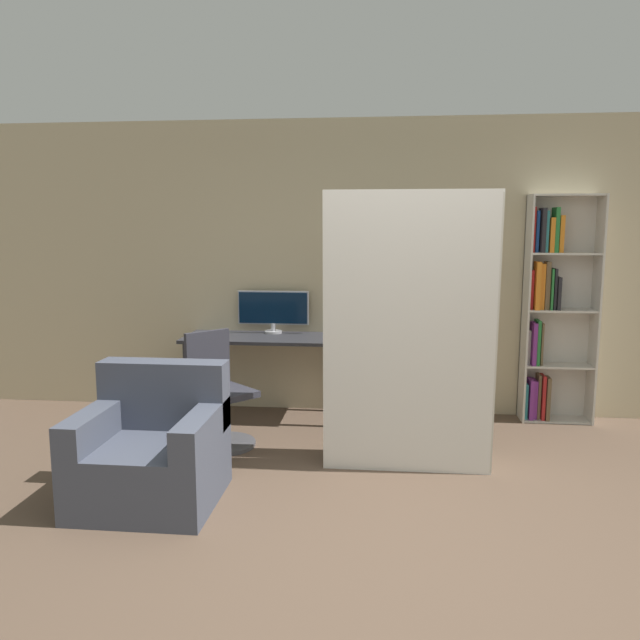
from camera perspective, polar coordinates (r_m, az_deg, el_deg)
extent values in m
plane|color=brown|center=(3.49, 7.68, -21.33)|extent=(16.00, 16.00, 0.00)
cube|color=#C6B793|center=(5.81, 7.21, 4.69)|extent=(8.00, 0.06, 2.70)
cube|color=#2D2D33|center=(5.67, -5.49, -1.64)|extent=(1.37, 0.58, 0.03)
cylinder|color=#2D2D33|center=(5.69, -12.11, -5.62)|extent=(0.05, 0.05, 0.72)
cylinder|color=#2D2D33|center=(5.44, 0.57, -6.09)|extent=(0.05, 0.05, 0.72)
cylinder|color=#2D2D33|center=(6.12, -10.76, -4.58)|extent=(0.05, 0.05, 0.72)
cylinder|color=#2D2D33|center=(5.89, 1.00, -4.95)|extent=(0.05, 0.05, 0.72)
cylinder|color=#B7B7BC|center=(5.84, -4.28, -1.09)|extent=(0.16, 0.16, 0.02)
cylinder|color=#B7B7BC|center=(5.83, -4.29, -0.64)|extent=(0.04, 0.04, 0.07)
cube|color=#B7B7BC|center=(5.81, -4.30, 1.13)|extent=(0.66, 0.02, 0.31)
cube|color=#0A1E38|center=(5.80, -4.31, 1.12)|extent=(0.64, 0.03, 0.29)
cylinder|color=#4C4C51|center=(5.14, -8.86, -11.11)|extent=(0.52, 0.52, 0.03)
cylinder|color=#4C4C51|center=(5.07, -8.91, -8.96)|extent=(0.05, 0.05, 0.37)
cube|color=#33333D|center=(5.01, -8.96, -6.65)|extent=(0.62, 0.62, 0.05)
cube|color=#33333D|center=(5.12, -10.24, -3.48)|extent=(0.30, 0.32, 0.45)
cube|color=beige|center=(5.81, 18.28, 0.90)|extent=(0.02, 0.26, 2.01)
cube|color=beige|center=(5.97, 23.89, 0.78)|extent=(0.02, 0.26, 2.01)
cube|color=beige|center=(6.00, 20.82, 1.00)|extent=(0.61, 0.02, 2.01)
cube|color=beige|center=(6.09, 20.61, -8.48)|extent=(0.58, 0.23, 0.02)
cube|color=beige|center=(5.96, 20.86, -3.90)|extent=(0.58, 0.23, 0.02)
cube|color=beige|center=(5.88, 21.12, 0.84)|extent=(0.58, 0.23, 0.02)
cube|color=beige|center=(5.84, 21.39, 5.68)|extent=(0.58, 0.23, 0.02)
cube|color=beige|center=(5.84, 21.66, 10.56)|extent=(0.58, 0.23, 0.02)
cube|color=teal|center=(6.00, 18.19, -6.95)|extent=(0.03, 0.17, 0.32)
cube|color=#7A2D84|center=(5.98, 18.65, -6.81)|extent=(0.04, 0.18, 0.36)
cube|color=#7A2D84|center=(6.01, 18.96, -6.79)|extent=(0.03, 0.17, 0.35)
cube|color=brown|center=(6.00, 19.29, -6.57)|extent=(0.02, 0.14, 0.40)
cube|color=red|center=(5.99, 19.65, -6.63)|extent=(0.03, 0.16, 0.40)
cube|color=brown|center=(5.98, 20.04, -6.73)|extent=(0.03, 0.14, 0.39)
cube|color=silver|center=(5.92, 18.40, -2.29)|extent=(0.04, 0.13, 0.30)
cube|color=#7A2D84|center=(5.86, 18.90, -2.03)|extent=(0.03, 0.17, 0.38)
cube|color=#287A38|center=(5.88, 19.22, -1.92)|extent=(0.03, 0.17, 0.40)
cube|color=brown|center=(5.90, 19.50, -2.02)|extent=(0.02, 0.17, 0.38)
cube|color=red|center=(5.82, 18.64, 2.69)|extent=(0.03, 0.18, 0.34)
cube|color=orange|center=(5.76, 19.21, 2.98)|extent=(0.04, 0.14, 0.42)
cube|color=orange|center=(5.82, 19.56, 2.92)|extent=(0.04, 0.14, 0.40)
cube|color=brown|center=(5.82, 20.00, 2.99)|extent=(0.04, 0.13, 0.42)
cube|color=#287A38|center=(5.83, 20.30, 2.68)|extent=(0.02, 0.18, 0.36)
cube|color=#232328|center=(5.85, 20.55, 2.69)|extent=(0.02, 0.18, 0.36)
cube|color=#232328|center=(5.85, 20.85, 2.33)|extent=(0.03, 0.19, 0.29)
cube|color=red|center=(5.80, 18.85, 7.82)|extent=(0.02, 0.16, 0.39)
cube|color=#1E4C9E|center=(5.80, 19.16, 7.64)|extent=(0.02, 0.13, 0.36)
cube|color=#232328|center=(5.76, 19.65, 7.73)|extent=(0.03, 0.17, 0.38)
cube|color=teal|center=(5.81, 19.88, 7.61)|extent=(0.02, 0.19, 0.36)
cube|color=orange|center=(5.80, 20.32, 7.29)|extent=(0.04, 0.17, 0.30)
cube|color=#287A38|center=(5.81, 20.70, 7.71)|extent=(0.03, 0.17, 0.39)
cube|color=orange|center=(5.82, 21.12, 7.35)|extent=(0.04, 0.14, 0.32)
cube|color=silver|center=(4.40, 8.11, -1.25)|extent=(1.19, 0.24, 1.98)
cube|color=beige|center=(4.46, 15.70, -1.35)|extent=(0.01, 0.25, 1.95)
cube|color=silver|center=(4.61, 8.02, -0.81)|extent=(1.19, 0.22, 1.98)
cube|color=beige|center=(4.67, 15.27, -0.91)|extent=(0.01, 0.23, 1.94)
cube|color=#474C5B|center=(4.20, -15.26, -13.23)|extent=(0.85, 0.80, 0.40)
cube|color=#474C5B|center=(4.33, -14.04, -6.58)|extent=(0.85, 0.20, 0.45)
cube|color=#474C5B|center=(4.23, -19.84, -8.95)|extent=(0.16, 0.80, 0.20)
cube|color=#474C5B|center=(3.98, -10.74, -9.67)|extent=(0.16, 0.80, 0.20)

